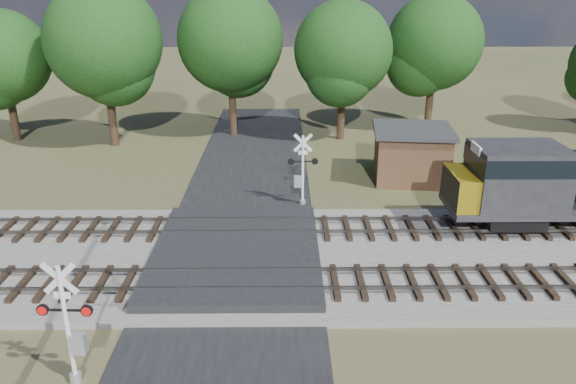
{
  "coord_description": "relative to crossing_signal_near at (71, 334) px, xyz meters",
  "views": [
    {
      "loc": [
        2.02,
        -20.92,
        11.36
      ],
      "look_at": [
        2.21,
        2.0,
        2.59
      ],
      "focal_mm": 35.0,
      "sensor_mm": 36.0,
      "label": 1
    }
  ],
  "objects": [
    {
      "name": "crossing_panel",
      "position": [
        4.15,
        7.66,
        -1.37
      ],
      "size": [
        7.0,
        9.0,
        0.62
      ],
      "primitive_type": "cube",
      "color": "#262628",
      "rests_on": "ground"
    },
    {
      "name": "road",
      "position": [
        4.15,
        7.16,
        -1.64
      ],
      "size": [
        7.0,
        60.0,
        0.08
      ],
      "primitive_type": "cube",
      "color": "black",
      "rests_on": "ground"
    },
    {
      "name": "crossing_signal_near",
      "position": [
        0.0,
        0.0,
        0.0
      ],
      "size": [
        1.63,
        0.35,
        4.04
      ],
      "rotation": [
        0.0,
        0.0,
        -0.04
      ],
      "color": "silver",
      "rests_on": "ground"
    },
    {
      "name": "ballast_bed",
      "position": [
        14.15,
        7.66,
        -1.53
      ],
      "size": [
        140.0,
        10.0,
        0.3
      ],
      "primitive_type": "cube",
      "color": "gray",
      "rests_on": "ground"
    },
    {
      "name": "treeline",
      "position": [
        11.73,
        27.48,
        5.19
      ],
      "size": [
        80.46,
        12.65,
        11.68
      ],
      "color": "black",
      "rests_on": "ground"
    },
    {
      "name": "ground",
      "position": [
        4.15,
        7.16,
        -1.68
      ],
      "size": [
        160.0,
        160.0,
        0.0
      ],
      "primitive_type": "plane",
      "color": "#3E4725",
      "rests_on": "ground"
    },
    {
      "name": "equipment_shed",
      "position": [
        13.8,
        18.17,
        -0.11
      ],
      "size": [
        5.03,
        5.03,
        3.11
      ],
      "rotation": [
        0.0,
        0.0,
        -0.11
      ],
      "color": "#4C3320",
      "rests_on": "ground"
    },
    {
      "name": "track_near",
      "position": [
        7.27,
        5.16,
        -1.27
      ],
      "size": [
        140.0,
        2.6,
        0.33
      ],
      "color": "black",
      "rests_on": "ballast_bed"
    },
    {
      "name": "track_far",
      "position": [
        7.27,
        10.16,
        -1.27
      ],
      "size": [
        140.0,
        2.6,
        0.33
      ],
      "color": "black",
      "rests_on": "ballast_bed"
    },
    {
      "name": "crossing_signal_far",
      "position": [
        7.1,
        13.97,
        -0.04
      ],
      "size": [
        1.59,
        0.34,
        3.95
      ],
      "rotation": [
        0.0,
        0.0,
        3.16
      ],
      "color": "silver",
      "rests_on": "ground"
    }
  ]
}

